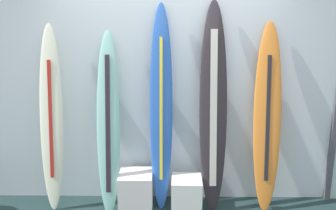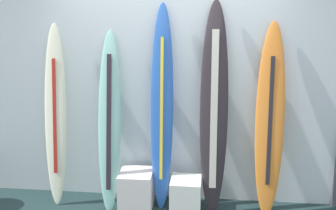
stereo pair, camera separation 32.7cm
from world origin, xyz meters
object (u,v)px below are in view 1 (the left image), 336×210
(surfboard_ivory, at_px, (51,119))
(display_block_center, at_px, (186,195))
(display_block_left, at_px, (136,191))
(surfboard_cobalt, at_px, (161,110))
(surfboard_charcoal, at_px, (213,109))
(surfboard_seafoam, at_px, (108,125))
(surfboard_sunset, at_px, (267,120))

(surfboard_ivory, distance_m, display_block_center, 1.68)
(surfboard_ivory, distance_m, display_block_left, 1.21)
(surfboard_cobalt, xyz_separation_m, display_block_center, (0.28, -0.17, -0.92))
(display_block_left, bearing_deg, surfboard_cobalt, 18.85)
(surfboard_ivory, xyz_separation_m, display_block_left, (0.90, -0.07, -0.80))
(surfboard_charcoal, bearing_deg, display_block_left, -175.12)
(display_block_left, height_order, display_block_center, display_block_left)
(surfboard_seafoam, distance_m, surfboard_charcoal, 1.13)
(surfboard_ivory, height_order, surfboard_charcoal, surfboard_charcoal)
(surfboard_charcoal, distance_m, display_block_left, 1.25)
(surfboard_ivory, xyz_separation_m, surfboard_cobalt, (1.18, 0.02, 0.10))
(display_block_left, distance_m, display_block_center, 0.56)
(display_block_center, bearing_deg, surfboard_seafoam, 173.88)
(surfboard_seafoam, relative_size, surfboard_cobalt, 0.88)
(surfboard_seafoam, distance_m, surfboard_cobalt, 0.59)
(display_block_left, relative_size, display_block_center, 1.07)
(surfboard_cobalt, relative_size, display_block_left, 5.32)
(surfboard_seafoam, bearing_deg, display_block_center, -6.12)
(display_block_left, xyz_separation_m, display_block_center, (0.56, -0.07, -0.01))
(surfboard_sunset, bearing_deg, surfboard_ivory, -179.79)
(surfboard_charcoal, relative_size, surfboard_sunset, 1.11)
(surfboard_cobalt, xyz_separation_m, surfboard_charcoal, (0.55, -0.02, 0.02))
(display_block_left, bearing_deg, surfboard_sunset, 3.22)
(surfboard_charcoal, height_order, display_block_left, surfboard_charcoal)
(surfboard_seafoam, xyz_separation_m, display_block_left, (0.28, -0.02, -0.76))
(display_block_center, bearing_deg, surfboard_cobalt, 148.98)
(surfboard_seafoam, relative_size, display_block_center, 4.98)
(surfboard_ivory, bearing_deg, surfboard_cobalt, 1.18)
(surfboard_ivory, relative_size, surfboard_seafoam, 1.03)
(surfboard_sunset, xyz_separation_m, display_block_center, (-0.86, -0.15, -0.81))
(surfboard_ivory, relative_size, display_block_center, 5.15)
(surfboard_ivory, distance_m, surfboard_seafoam, 0.63)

